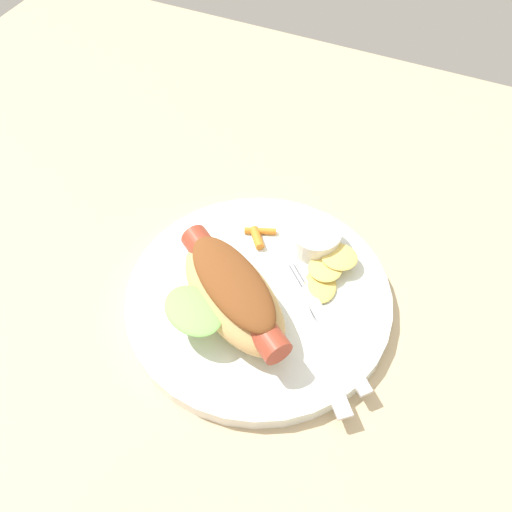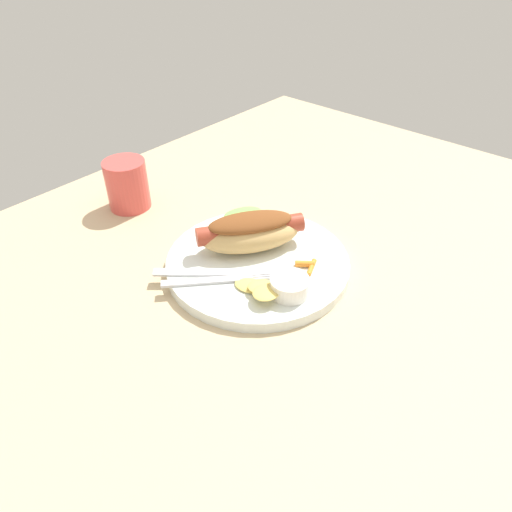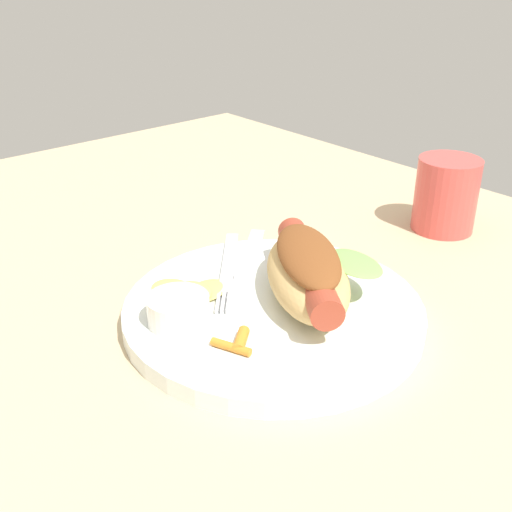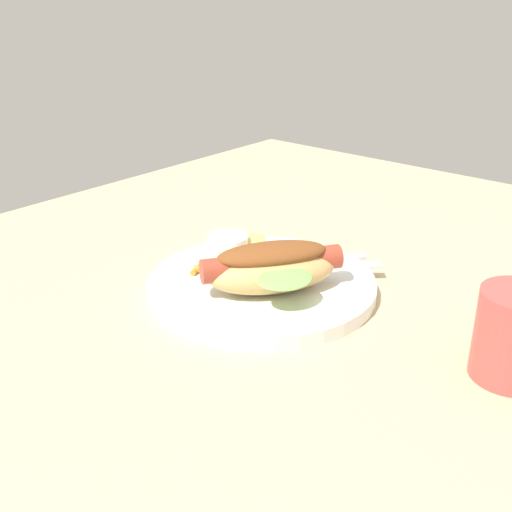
# 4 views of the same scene
# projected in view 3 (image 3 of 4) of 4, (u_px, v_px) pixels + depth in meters

# --- Properties ---
(ground_plane) EXTENTS (1.20, 0.90, 0.02)m
(ground_plane) POSITION_uv_depth(u_px,v_px,m) (254.00, 337.00, 0.53)
(ground_plane) COLOR tan
(plate) EXTENTS (0.26, 0.26, 0.02)m
(plate) POSITION_uv_depth(u_px,v_px,m) (271.00, 309.00, 0.54)
(plate) COLOR white
(plate) RESTS_ON ground_plane
(hot_dog) EXTENTS (0.16, 0.13, 0.05)m
(hot_dog) POSITION_uv_depth(u_px,v_px,m) (308.00, 271.00, 0.53)
(hot_dog) COLOR tan
(hot_dog) RESTS_ON plate
(sauce_ramekin) EXTENTS (0.05, 0.05, 0.02)m
(sauce_ramekin) POSITION_uv_depth(u_px,v_px,m) (178.00, 310.00, 0.50)
(sauce_ramekin) COLOR white
(sauce_ramekin) RESTS_ON plate
(fork) EXTENTS (0.12, 0.11, 0.00)m
(fork) POSITION_uv_depth(u_px,v_px,m) (228.00, 268.00, 0.59)
(fork) COLOR silver
(fork) RESTS_ON plate
(knife) EXTENTS (0.10, 0.12, 0.00)m
(knife) POSITION_uv_depth(u_px,v_px,m) (248.00, 262.00, 0.60)
(knife) COLOR silver
(knife) RESTS_ON plate
(chips_pile) EXTENTS (0.05, 0.08, 0.02)m
(chips_pile) POSITION_uv_depth(u_px,v_px,m) (191.00, 290.00, 0.54)
(chips_pile) COLOR #E7C961
(chips_pile) RESTS_ON plate
(carrot_garnish) EXTENTS (0.03, 0.03, 0.01)m
(carrot_garnish) POSITION_uv_depth(u_px,v_px,m) (237.00, 343.00, 0.47)
(carrot_garnish) COLOR orange
(carrot_garnish) RESTS_ON plate
(drinking_cup) EXTENTS (0.07, 0.07, 0.08)m
(drinking_cup) POSITION_uv_depth(u_px,v_px,m) (446.00, 195.00, 0.69)
(drinking_cup) COLOR #D84C47
(drinking_cup) RESTS_ON ground_plane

